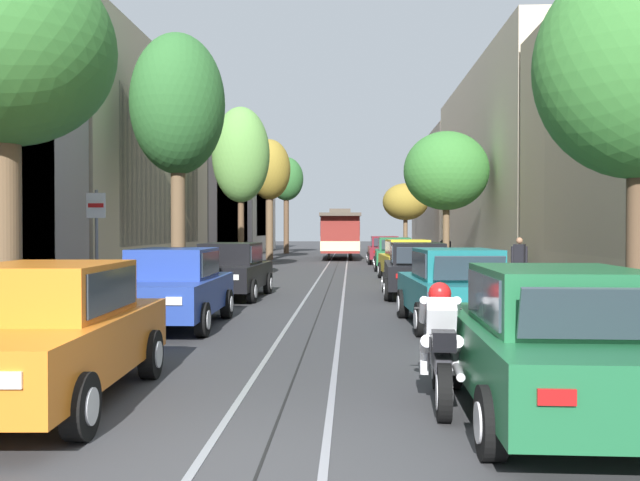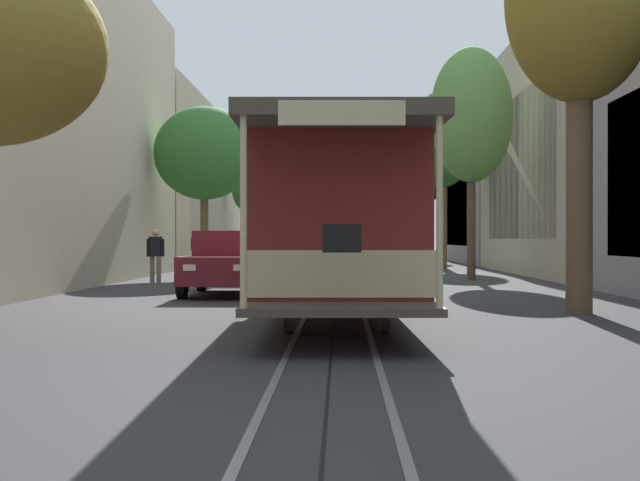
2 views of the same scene
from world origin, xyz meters
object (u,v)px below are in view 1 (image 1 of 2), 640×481
(street_tree_kerb_left_fourth, at_px, (269,171))
(fire_hydrant, at_px, (494,293))
(street_tree_kerb_left_second, at_px, (178,106))
(street_tree_kerb_right_mid, at_px, (405,202))
(street_tree_kerb_left_mid, at_px, (241,155))
(pedestrian_on_left_pavement, at_px, (519,260))
(street_tree_kerb_left_far, at_px, (286,180))
(parked_car_green_near_right, at_px, (555,343))
(street_tree_kerb_left_near, at_px, (3,52))
(pedestrian_on_right_pavement, at_px, (445,250))
(street_sign_post, at_px, (96,244))
(parked_car_maroon_sixth_right, at_px, (384,250))
(motorcycle_with_rider, at_px, (440,347))
(street_tree_kerb_right_near, at_px, (637,69))
(parked_car_orange_near_left, at_px, (45,333))
(parked_car_blue_second_left, at_px, (173,287))
(parked_car_black_mid_left, at_px, (230,270))
(cable_car_trolley, at_px, (340,234))
(parked_car_black_mid_right, at_px, (417,269))
(parked_car_green_fifth_right, at_px, (394,254))
(parked_car_yellow_fourth_right, at_px, (407,260))
(parked_car_teal_second_right, at_px, (455,287))

(street_tree_kerb_left_fourth, relative_size, fire_hydrant, 9.33)
(street_tree_kerb_left_second, relative_size, street_tree_kerb_right_mid, 1.57)
(street_tree_kerb_left_mid, xyz_separation_m, pedestrian_on_left_pavement, (10.84, -9.25, -4.52))
(street_tree_kerb_left_far, bearing_deg, parked_car_green_near_right, -81.42)
(street_tree_kerb_left_near, relative_size, street_tree_kerb_left_second, 0.76)
(pedestrian_on_right_pavement, xyz_separation_m, street_sign_post, (-9.69, -21.97, 0.75))
(parked_car_maroon_sixth_right, height_order, street_tree_kerb_right_mid, street_tree_kerb_right_mid)
(street_tree_kerb_left_near, relative_size, pedestrian_on_left_pavement, 3.68)
(motorcycle_with_rider, bearing_deg, street_sign_post, 138.24)
(street_tree_kerb_left_near, distance_m, street_tree_kerb_left_second, 11.60)
(street_tree_kerb_right_near, bearing_deg, fire_hydrant, 96.74)
(parked_car_orange_near_left, relative_size, street_tree_kerb_left_second, 0.54)
(pedestrian_on_left_pavement, relative_size, fire_hydrant, 2.03)
(parked_car_blue_second_left, xyz_separation_m, parked_car_black_mid_left, (0.14, 5.83, 0.00))
(parked_car_black_mid_left, bearing_deg, cable_car_trolley, 84.09)
(street_tree_kerb_left_mid, distance_m, street_sign_post, 19.77)
(parked_car_black_mid_right, bearing_deg, parked_car_black_mid_left, -173.94)
(parked_car_orange_near_left, height_order, parked_car_green_fifth_right, same)
(street_tree_kerb_left_near, distance_m, pedestrian_on_left_pavement, 17.29)
(parked_car_green_near_right, distance_m, parked_car_yellow_fourth_right, 19.32)
(parked_car_orange_near_left, distance_m, street_tree_kerb_right_near, 8.91)
(parked_car_teal_second_right, xyz_separation_m, street_tree_kerb_left_second, (-7.65, 7.88, 5.12))
(parked_car_black_mid_right, height_order, cable_car_trolley, cable_car_trolley)
(parked_car_maroon_sixth_right, height_order, street_sign_post, street_sign_post)
(street_tree_kerb_right_mid, distance_m, motorcycle_with_rider, 41.47)
(parked_car_green_fifth_right, relative_size, fire_hydrant, 5.22)
(street_tree_kerb_right_mid, bearing_deg, parked_car_black_mid_left, -104.02)
(parked_car_maroon_sixth_right, xyz_separation_m, street_tree_kerb_left_near, (-7.25, -29.29, 3.88))
(street_tree_kerb_left_mid, xyz_separation_m, street_sign_post, (0.32, -19.40, -3.79))
(parked_car_blue_second_left, height_order, street_sign_post, street_sign_post)
(parked_car_black_mid_right, relative_size, street_tree_kerb_left_fourth, 0.56)
(parked_car_green_fifth_right, distance_m, street_tree_kerb_left_second, 14.75)
(parked_car_black_mid_left, height_order, parked_car_teal_second_right, same)
(parked_car_maroon_sixth_right, relative_size, street_tree_kerb_left_mid, 0.56)
(parked_car_maroon_sixth_right, distance_m, street_tree_kerb_right_mid, 10.09)
(parked_car_blue_second_left, bearing_deg, fire_hydrant, 22.93)
(parked_car_green_near_right, bearing_deg, fire_hydrant, 81.85)
(parked_car_teal_second_right, xyz_separation_m, street_tree_kerb_left_near, (-7.42, -3.65, 3.88))
(fire_hydrant, bearing_deg, parked_car_teal_second_right, -116.08)
(parked_car_black_mid_left, distance_m, cable_car_trolley, 26.33)
(street_tree_kerb_left_second, bearing_deg, street_tree_kerb_left_fourth, 89.36)
(parked_car_black_mid_left, xyz_separation_m, street_tree_kerb_left_far, (-1.84, 36.66, 5.20))
(parked_car_orange_near_left, xyz_separation_m, parked_car_teal_second_right, (5.56, 6.37, 0.00))
(street_tree_kerb_right_mid, bearing_deg, parked_car_blue_second_left, -102.00)
(parked_car_black_mid_right, relative_size, street_tree_kerb_right_near, 0.73)
(parked_car_blue_second_left, relative_size, cable_car_trolley, 0.48)
(parked_car_orange_near_left, relative_size, parked_car_yellow_fourth_right, 1.00)
(parked_car_teal_second_right, xyz_separation_m, cable_car_trolley, (-2.86, 31.81, 0.86))
(parked_car_black_mid_right, bearing_deg, parked_car_yellow_fourth_right, 87.99)
(parked_car_blue_second_left, xyz_separation_m, parked_car_maroon_sixth_right, (5.54, 25.84, 0.00))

